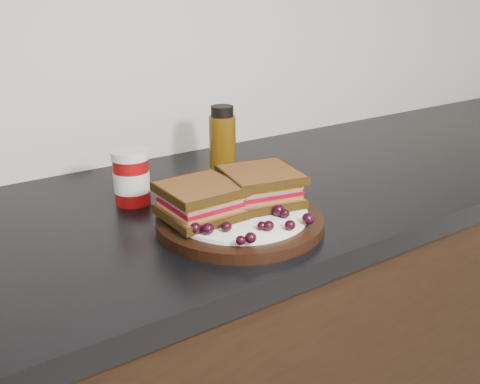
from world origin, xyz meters
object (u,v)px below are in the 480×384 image
object	(u,v)px
plate	(240,220)
oil_bottle	(223,143)
condiment_jar	(132,177)
sandwich_left	(200,200)

from	to	relation	value
plate	oil_bottle	size ratio (longest dim) A/B	1.84
condiment_jar	oil_bottle	xyz separation A→B (m)	(0.21, 0.02, 0.03)
plate	sandwich_left	bearing A→B (deg)	158.37
oil_bottle	condiment_jar	bearing A→B (deg)	-173.69
condiment_jar	plate	bearing A→B (deg)	-61.60
plate	oil_bottle	world-z (taller)	oil_bottle
plate	oil_bottle	xyz separation A→B (m)	(0.11, 0.22, 0.07)
plate	sandwich_left	world-z (taller)	sandwich_left
condiment_jar	oil_bottle	bearing A→B (deg)	6.31
plate	sandwich_left	xyz separation A→B (m)	(-0.06, 0.02, 0.04)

